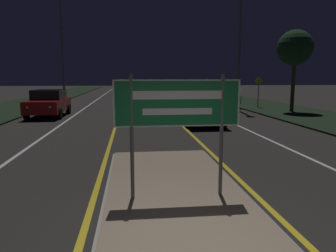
{
  "coord_description": "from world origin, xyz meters",
  "views": [
    {
      "loc": [
        -0.83,
        -3.87,
        2.31
      ],
      "look_at": [
        0.0,
        3.44,
        1.19
      ],
      "focal_mm": 35.0,
      "sensor_mm": 36.0,
      "label": 1
    }
  ],
  "objects_px": {
    "streetlight_right_near": "(240,22)",
    "car_receding_1": "(221,97)",
    "warning_sign": "(258,89)",
    "highway_sign": "(177,109)",
    "streetlight_left_far": "(61,16)",
    "car_receding_0": "(200,108)",
    "car_approaching_0": "(49,103)"
  },
  "relations": [
    {
      "from": "streetlight_right_near",
      "to": "car_receding_1",
      "type": "bearing_deg",
      "value": 98.12
    },
    {
      "from": "streetlight_right_near",
      "to": "warning_sign",
      "type": "relative_size",
      "value": 3.91
    },
    {
      "from": "highway_sign",
      "to": "car_receding_1",
      "type": "xyz_separation_m",
      "value": [
        6.05,
        18.77,
        -0.95
      ]
    },
    {
      "from": "highway_sign",
      "to": "streetlight_left_far",
      "type": "relative_size",
      "value": 0.22
    },
    {
      "from": "car_receding_0",
      "to": "car_approaching_0",
      "type": "height_order",
      "value": "car_approaching_0"
    },
    {
      "from": "car_approaching_0",
      "to": "streetlight_left_far",
      "type": "bearing_deg",
      "value": 95.73
    },
    {
      "from": "car_approaching_0",
      "to": "warning_sign",
      "type": "bearing_deg",
      "value": 14.18
    },
    {
      "from": "highway_sign",
      "to": "streetlight_left_far",
      "type": "height_order",
      "value": "streetlight_left_far"
    },
    {
      "from": "car_receding_0",
      "to": "warning_sign",
      "type": "bearing_deg",
      "value": 50.6
    },
    {
      "from": "streetlight_right_near",
      "to": "car_receding_0",
      "type": "height_order",
      "value": "streetlight_right_near"
    },
    {
      "from": "car_receding_0",
      "to": "car_approaching_0",
      "type": "xyz_separation_m",
      "value": [
        -8.14,
        3.62,
        0.03
      ]
    },
    {
      "from": "streetlight_left_far",
      "to": "car_receding_1",
      "type": "relative_size",
      "value": 2.47
    },
    {
      "from": "streetlight_right_near",
      "to": "car_receding_1",
      "type": "xyz_separation_m",
      "value": [
        -0.4,
        2.83,
        -5.13
      ]
    },
    {
      "from": "streetlight_right_near",
      "to": "car_approaching_0",
      "type": "xyz_separation_m",
      "value": [
        -12.02,
        -2.16,
        -5.11
      ]
    },
    {
      "from": "streetlight_left_far",
      "to": "streetlight_right_near",
      "type": "height_order",
      "value": "streetlight_left_far"
    },
    {
      "from": "car_receding_0",
      "to": "warning_sign",
      "type": "distance_m",
      "value": 9.29
    },
    {
      "from": "streetlight_left_far",
      "to": "car_receding_1",
      "type": "bearing_deg",
      "value": -20.04
    },
    {
      "from": "streetlight_right_near",
      "to": "streetlight_left_far",
      "type": "bearing_deg",
      "value": 150.26
    },
    {
      "from": "streetlight_left_far",
      "to": "car_approaching_0",
      "type": "height_order",
      "value": "streetlight_left_far"
    },
    {
      "from": "highway_sign",
      "to": "warning_sign",
      "type": "bearing_deg",
      "value": 63.98
    },
    {
      "from": "highway_sign",
      "to": "car_approaching_0",
      "type": "distance_m",
      "value": 14.89
    },
    {
      "from": "streetlight_right_near",
      "to": "warning_sign",
      "type": "height_order",
      "value": "streetlight_right_near"
    },
    {
      "from": "streetlight_right_near",
      "to": "warning_sign",
      "type": "bearing_deg",
      "value": 34.62
    },
    {
      "from": "highway_sign",
      "to": "car_receding_1",
      "type": "bearing_deg",
      "value": 72.13
    },
    {
      "from": "streetlight_left_far",
      "to": "warning_sign",
      "type": "bearing_deg",
      "value": -21.93
    },
    {
      "from": "streetlight_left_far",
      "to": "car_receding_1",
      "type": "distance_m",
      "value": 14.88
    },
    {
      "from": "streetlight_right_near",
      "to": "car_receding_0",
      "type": "relative_size",
      "value": 1.8
    },
    {
      "from": "highway_sign",
      "to": "streetlight_right_near",
      "type": "xyz_separation_m",
      "value": [
        6.45,
        15.94,
        4.18
      ]
    },
    {
      "from": "highway_sign",
      "to": "streetlight_right_near",
      "type": "relative_size",
      "value": 0.26
    },
    {
      "from": "car_receding_1",
      "to": "car_approaching_0",
      "type": "bearing_deg",
      "value": -156.76
    },
    {
      "from": "warning_sign",
      "to": "car_receding_1",
      "type": "bearing_deg",
      "value": 149.01
    },
    {
      "from": "warning_sign",
      "to": "car_approaching_0",
      "type": "bearing_deg",
      "value": -165.82
    }
  ]
}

